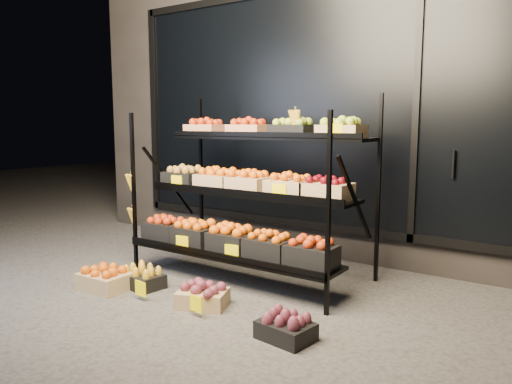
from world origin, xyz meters
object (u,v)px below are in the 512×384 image
Objects in this scene: display_rack at (246,192)px; floor_crate_left at (105,278)px; floor_crate_midright at (203,295)px; floor_crate_midleft at (143,278)px.

floor_crate_left is at bearing -128.21° from display_rack.
floor_crate_left is at bearing 169.20° from floor_crate_midright.
floor_crate_midleft is at bearing 41.63° from floor_crate_left.
display_rack is 5.11× the size of floor_crate_left.
display_rack is 5.69× the size of floor_crate_midleft.
floor_crate_midright is at bearing -78.07° from display_rack.
floor_crate_midright is at bearing 8.01° from floor_crate_left.
display_rack is at bearing 63.02° from floor_crate_midleft.
floor_crate_left is at bearing -127.34° from floor_crate_midleft.
display_rack is 1.08m from floor_crate_midright.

